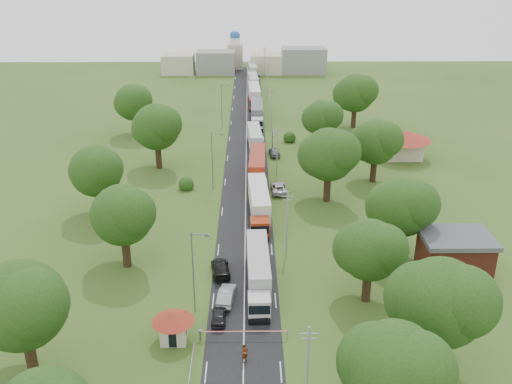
{
  "coord_description": "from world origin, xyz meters",
  "views": [
    {
      "loc": [
        0.72,
        -73.31,
        37.61
      ],
      "look_at": [
        1.63,
        6.69,
        3.0
      ],
      "focal_mm": 40.0,
      "sensor_mm": 36.0,
      "label": 1
    }
  ],
  "objects_px": {
    "boom_barrier": "(231,332)",
    "car_lane_front": "(219,316)",
    "car_lane_mid": "(226,295)",
    "info_sign": "(272,135)",
    "truck_0": "(258,271)",
    "guard_booth": "(173,323)",
    "pedestrian_near": "(245,354)"
  },
  "relations": [
    {
      "from": "truck_0",
      "to": "car_lane_mid",
      "type": "bearing_deg",
      "value": -141.26
    },
    {
      "from": "info_sign",
      "to": "pedestrian_near",
      "type": "height_order",
      "value": "info_sign"
    },
    {
      "from": "guard_booth",
      "to": "car_lane_front",
      "type": "height_order",
      "value": "guard_booth"
    },
    {
      "from": "boom_barrier",
      "to": "pedestrian_near",
      "type": "bearing_deg",
      "value": -66.97
    },
    {
      "from": "car_lane_mid",
      "to": "pedestrian_near",
      "type": "distance_m",
      "value": 10.72
    },
    {
      "from": "boom_barrier",
      "to": "car_lane_front",
      "type": "height_order",
      "value": "car_lane_front"
    },
    {
      "from": "pedestrian_near",
      "to": "info_sign",
      "type": "bearing_deg",
      "value": 48.55
    },
    {
      "from": "truck_0",
      "to": "info_sign",
      "type": "bearing_deg",
      "value": 85.95
    },
    {
      "from": "car_lane_front",
      "to": "info_sign",
      "type": "bearing_deg",
      "value": -97.18
    },
    {
      "from": "boom_barrier",
      "to": "info_sign",
      "type": "relative_size",
      "value": 2.25
    },
    {
      "from": "truck_0",
      "to": "car_lane_mid",
      "type": "relative_size",
      "value": 3.1
    },
    {
      "from": "guard_booth",
      "to": "info_sign",
      "type": "xyz_separation_m",
      "value": [
        12.4,
        60.0,
        0.84
      ]
    },
    {
      "from": "pedestrian_near",
      "to": "guard_booth",
      "type": "bearing_deg",
      "value": 117.6
    },
    {
      "from": "boom_barrier",
      "to": "car_lane_front",
      "type": "bearing_deg",
      "value": 113.27
    },
    {
      "from": "info_sign",
      "to": "boom_barrier",
      "type": "bearing_deg",
      "value": -96.24
    },
    {
      "from": "truck_0",
      "to": "car_lane_front",
      "type": "relative_size",
      "value": 3.78
    },
    {
      "from": "boom_barrier",
      "to": "guard_booth",
      "type": "distance_m",
      "value": 5.98
    },
    {
      "from": "boom_barrier",
      "to": "truck_0",
      "type": "xyz_separation_m",
      "value": [
        3.02,
        9.97,
        1.29
      ]
    },
    {
      "from": "info_sign",
      "to": "car_lane_front",
      "type": "distance_m",
      "value": 57.42
    },
    {
      "from": "guard_booth",
      "to": "car_lane_mid",
      "type": "relative_size",
      "value": 0.92
    },
    {
      "from": "truck_0",
      "to": "boom_barrier",
      "type": "bearing_deg",
      "value": -106.83
    },
    {
      "from": "boom_barrier",
      "to": "guard_booth",
      "type": "relative_size",
      "value": 2.1
    },
    {
      "from": "car_lane_mid",
      "to": "info_sign",
      "type": "bearing_deg",
      "value": -90.74
    },
    {
      "from": "car_lane_mid",
      "to": "pedestrian_near",
      "type": "bearing_deg",
      "value": 108.76
    },
    {
      "from": "truck_0",
      "to": "pedestrian_near",
      "type": "xyz_separation_m",
      "value": [
        -1.53,
        -13.47,
        -1.2
      ]
    },
    {
      "from": "boom_barrier",
      "to": "info_sign",
      "type": "distance_m",
      "value": 60.39
    },
    {
      "from": "truck_0",
      "to": "car_lane_front",
      "type": "xyz_separation_m",
      "value": [
        -4.38,
        -6.79,
        -1.51
      ]
    },
    {
      "from": "info_sign",
      "to": "car_lane_mid",
      "type": "xyz_separation_m",
      "value": [
        -7.25,
        -53.0,
        -2.21
      ]
    },
    {
      "from": "boom_barrier",
      "to": "truck_0",
      "type": "bearing_deg",
      "value": 73.17
    },
    {
      "from": "boom_barrier",
      "to": "car_lane_mid",
      "type": "xyz_separation_m",
      "value": [
        -0.69,
        7.0,
        -0.1
      ]
    },
    {
      "from": "guard_booth",
      "to": "info_sign",
      "type": "relative_size",
      "value": 1.07
    },
    {
      "from": "truck_0",
      "to": "car_lane_front",
      "type": "height_order",
      "value": "truck_0"
    }
  ]
}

